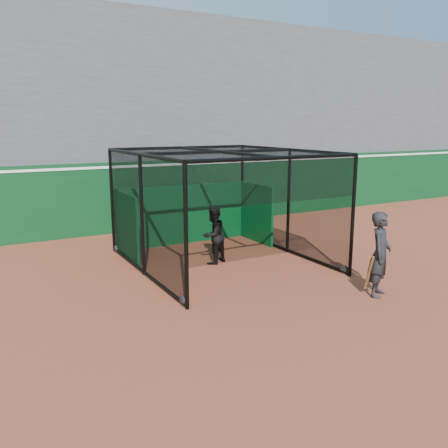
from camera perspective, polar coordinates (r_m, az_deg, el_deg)
ground at (r=10.27m, az=4.58°, el=-9.80°), size 120.00×120.00×0.00m
outfield_wall at (r=17.45m, az=-10.97°, el=3.43°), size 50.00×0.50×2.50m
grandstand at (r=20.90m, az=-14.65°, el=13.40°), size 50.00×7.85×8.95m
batting_cage at (r=12.99m, az=-0.35°, el=1.89°), size 4.64×5.41×3.07m
batter at (r=13.06m, az=-1.29°, el=-1.35°), size 0.96×0.87×1.60m
on_deck_player at (r=11.11m, az=18.25°, el=-3.49°), size 0.84×0.77×1.92m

